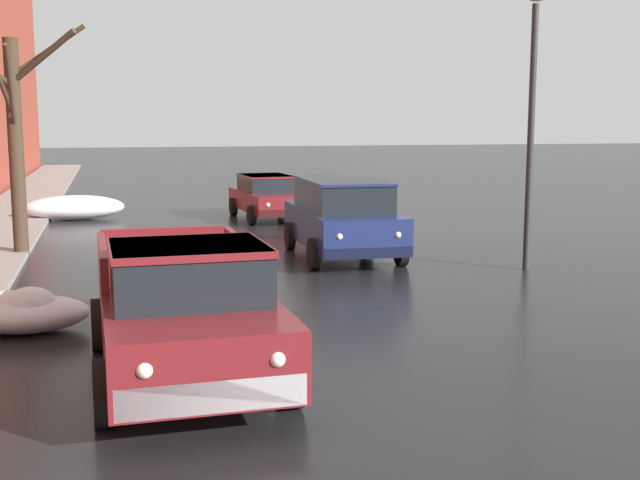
% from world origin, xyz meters
% --- Properties ---
extents(snow_bank_near_corner_left, '(1.84, 1.15, 0.70)m').
position_xyz_m(snow_bank_near_corner_left, '(-4.41, 11.40, 0.30)').
color(snow_bank_near_corner_left, white).
rests_on(snow_bank_near_corner_left, ground).
extents(snow_bank_along_left_kerb, '(1.96, 1.44, 0.87)m').
position_xyz_m(snow_bank_along_left_kerb, '(4.23, 22.85, 0.42)').
color(snow_bank_along_left_kerb, white).
rests_on(snow_bank_along_left_kerb, ground).
extents(snow_bank_mid_block_left, '(3.14, 1.37, 0.79)m').
position_xyz_m(snow_bank_mid_block_left, '(-4.22, 25.77, 0.39)').
color(snow_bank_mid_block_left, white).
rests_on(snow_bank_mid_block_left, ground).
extents(bare_tree_mid_block, '(2.32, 1.94, 5.34)m').
position_xyz_m(bare_tree_mid_block, '(-5.10, 18.60, 2.85)').
color(bare_tree_mid_block, '#382B1E').
rests_on(bare_tree_mid_block, ground).
extents(pickup_truck_maroon_approaching_near_lane, '(2.29, 4.98, 1.76)m').
position_xyz_m(pickup_truck_maroon_approaching_near_lane, '(-2.28, 8.59, 0.88)').
color(pickup_truck_maroon_approaching_near_lane, maroon).
rests_on(pickup_truck_maroon_approaching_near_lane, ground).
extents(suv_darkblue_parked_kerbside_close, '(2.27, 4.64, 1.82)m').
position_xyz_m(suv_darkblue_parked_kerbside_close, '(2.09, 16.65, 0.99)').
color(suv_darkblue_parked_kerbside_close, navy).
rests_on(suv_darkblue_parked_kerbside_close, ground).
extents(sedan_maroon_parked_kerbside_mid, '(2.09, 4.32, 1.42)m').
position_xyz_m(sedan_maroon_parked_kerbside_mid, '(1.83, 24.41, 0.75)').
color(sedan_maroon_parked_kerbside_mid, maroon).
rests_on(sedan_maroon_parked_kerbside_mid, ground).
extents(street_lamp_post, '(0.44, 0.24, 5.76)m').
position_xyz_m(street_lamp_post, '(5.46, 14.13, 3.23)').
color(street_lamp_post, '#28282D').
rests_on(street_lamp_post, ground).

